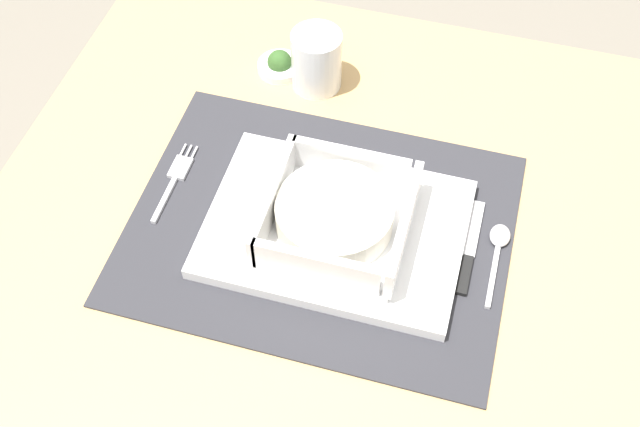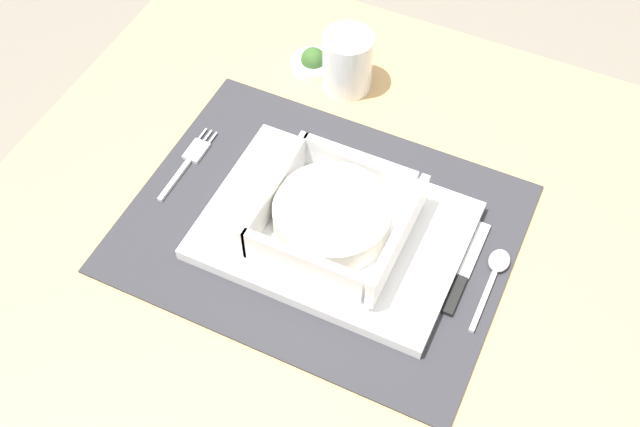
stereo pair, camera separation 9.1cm
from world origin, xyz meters
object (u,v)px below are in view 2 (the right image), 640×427
(butter_knife, at_px, (464,273))
(drinking_glass, at_px, (347,64))
(dining_table, at_px, (341,269))
(fork, at_px, (191,159))
(spoon, at_px, (496,269))
(condiment_saucer, at_px, (313,62))
(porridge_bowl, at_px, (335,220))

(butter_knife, height_order, drinking_glass, drinking_glass)
(dining_table, relative_size, drinking_glass, 10.23)
(fork, bearing_deg, butter_knife, -2.42)
(spoon, xyz_separation_m, condiment_saucer, (-0.33, 0.22, 0.00))
(dining_table, bearing_deg, condiment_saucer, 123.08)
(porridge_bowl, bearing_deg, spoon, 11.68)
(spoon, distance_m, drinking_glass, 0.35)
(dining_table, distance_m, porridge_bowl, 0.15)
(butter_knife, relative_size, condiment_saucer, 2.17)
(fork, relative_size, butter_knife, 0.94)
(butter_knife, distance_m, drinking_glass, 0.34)
(spoon, relative_size, drinking_glass, 1.36)
(drinking_glass, xyz_separation_m, condiment_saucer, (-0.06, 0.01, -0.03))
(dining_table, height_order, porridge_bowl, porridge_bowl)
(dining_table, distance_m, spoon, 0.22)
(porridge_bowl, height_order, condiment_saucer, porridge_bowl)
(condiment_saucer, bearing_deg, butter_knife, -38.01)
(porridge_bowl, distance_m, condiment_saucer, 0.30)
(porridge_bowl, xyz_separation_m, butter_knife, (0.15, 0.02, -0.04))
(porridge_bowl, relative_size, butter_knife, 1.21)
(dining_table, xyz_separation_m, spoon, (0.19, 0.01, 0.11))
(condiment_saucer, bearing_deg, drinking_glass, -11.60)
(spoon, height_order, butter_knife, spoon)
(dining_table, relative_size, butter_knife, 6.40)
(spoon, bearing_deg, drinking_glass, 139.63)
(drinking_glass, bearing_deg, dining_table, -67.13)
(butter_knife, bearing_deg, dining_table, 171.69)
(porridge_bowl, distance_m, fork, 0.22)
(condiment_saucer, bearing_deg, porridge_bowl, -59.60)
(dining_table, xyz_separation_m, porridge_bowl, (0.00, -0.03, 0.15))
(fork, bearing_deg, spoon, 0.56)
(drinking_glass, bearing_deg, butter_knife, -42.41)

